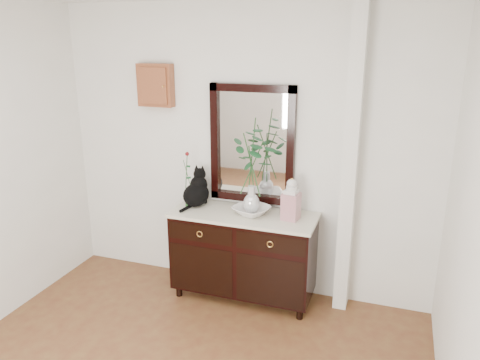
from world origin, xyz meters
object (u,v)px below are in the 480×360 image
at_px(lotus_bowl, 251,211).
at_px(ginger_jar, 291,199).
at_px(cat, 196,187).
at_px(sideboard, 243,251).

relative_size(lotus_bowl, ginger_jar, 0.83).
bearing_deg(cat, lotus_bowl, 4.35).
relative_size(sideboard, lotus_bowl, 4.21).
relative_size(sideboard, ginger_jar, 3.49).
xyz_separation_m(sideboard, lotus_bowl, (0.07, 0.00, 0.41)).
xyz_separation_m(sideboard, cat, (-0.49, 0.06, 0.56)).
distance_m(sideboard, cat, 0.75).
height_order(sideboard, ginger_jar, ginger_jar).
xyz_separation_m(sideboard, ginger_jar, (0.43, 0.01, 0.57)).
bearing_deg(lotus_bowl, cat, 174.53).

